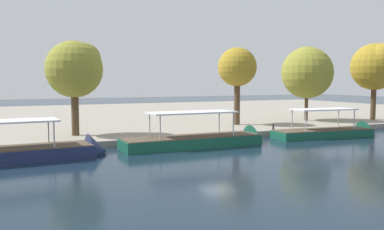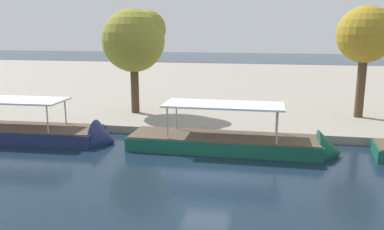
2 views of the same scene
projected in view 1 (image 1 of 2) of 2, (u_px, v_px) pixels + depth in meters
name	position (u px, v px, depth m)	size (l,w,h in m)	color
ground_plane	(218.00, 157.00, 30.65)	(220.00, 220.00, 0.00)	#142333
dock_promenade	(105.00, 116.00, 62.39)	(120.00, 55.00, 0.58)	gray
tour_boat_1	(15.00, 157.00, 29.16)	(14.19, 3.70, 4.17)	navy
tour_boat_2	(203.00, 142.00, 35.81)	(13.42, 3.15, 4.25)	#14513D
tour_boat_3	(332.00, 134.00, 41.78)	(11.79, 3.87, 4.02)	#14513D
mooring_bollard_0	(273.00, 126.00, 43.07)	(0.24, 0.24, 0.69)	#2D2D33
tree_0	(307.00, 72.00, 52.47)	(6.52, 6.52, 9.50)	#4C3823
tree_1	(378.00, 66.00, 53.63)	(6.10, 6.66, 9.96)	#4C3823
tree_2	(77.00, 67.00, 38.18)	(5.26, 5.26, 8.77)	#4C3823
tree_3	(237.00, 67.00, 47.67)	(4.58, 4.75, 8.91)	#4C3823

